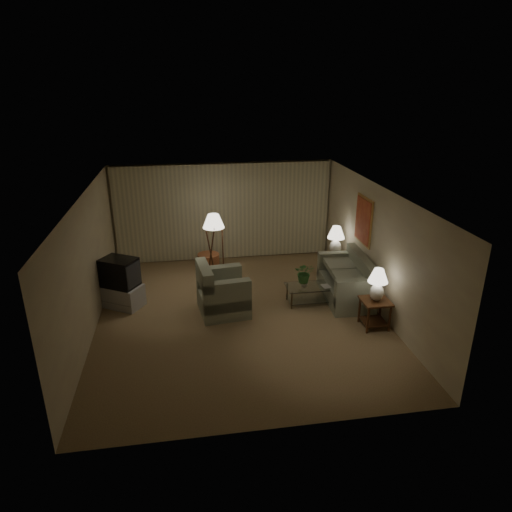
{
  "coord_description": "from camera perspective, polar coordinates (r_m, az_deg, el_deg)",
  "views": [
    {
      "loc": [
        -1.06,
        -8.68,
        4.79
      ],
      "look_at": [
        0.44,
        0.6,
        1.11
      ],
      "focal_mm": 32.0,
      "sensor_mm": 36.0,
      "label": 1
    }
  ],
  "objects": [
    {
      "name": "vase",
      "position": [
        10.3,
        6.03,
        -3.45
      ],
      "size": [
        0.18,
        0.18,
        0.14
      ],
      "primitive_type": "imported",
      "rotation": [
        0.0,
        0.0,
        0.43
      ],
      "color": "silver",
      "rests_on": "coffee_table"
    },
    {
      "name": "side_table_near",
      "position": [
        9.65,
        14.64,
        -6.37
      ],
      "size": [
        0.56,
        0.56,
        0.6
      ],
      "color": "#391E0F",
      "rests_on": "ground"
    },
    {
      "name": "book",
      "position": [
        10.35,
        8.31,
        -3.83
      ],
      "size": [
        0.2,
        0.26,
        0.02
      ],
      "primitive_type": "imported",
      "rotation": [
        0.0,
        0.0,
        0.12
      ],
      "color": "olive",
      "rests_on": "coffee_table"
    },
    {
      "name": "crt_tv",
      "position": [
        10.43,
        -16.69,
        -1.97
      ],
      "size": [
        1.21,
        1.19,
        0.64
      ],
      "primitive_type": "cube",
      "rotation": [
        0.0,
        0.0,
        -0.54
      ],
      "color": "black",
      "rests_on": "tv_cabinet"
    },
    {
      "name": "ottoman",
      "position": [
        12.35,
        -5.95,
        -0.6
      ],
      "size": [
        0.77,
        0.77,
        0.39
      ],
      "primitive_type": "cylinder",
      "rotation": [
        0.0,
        0.0,
        -0.42
      ],
      "color": "#AD5A3A",
      "rests_on": "ground"
    },
    {
      "name": "coffee_table",
      "position": [
        10.43,
        6.79,
        -4.44
      ],
      "size": [
        1.1,
        0.6,
        0.41
      ],
      "color": "silver",
      "rests_on": "ground"
    },
    {
      "name": "table_lamp_far",
      "position": [
        11.62,
        9.96,
        2.23
      ],
      "size": [
        0.44,
        0.44,
        0.75
      ],
      "color": "white",
      "rests_on": "side_table_far"
    },
    {
      "name": "tv_cabinet",
      "position": [
        10.66,
        -16.37,
        -4.78
      ],
      "size": [
        1.36,
        1.32,
        0.5
      ],
      "primitive_type": "cube",
      "rotation": [
        0.0,
        0.0,
        -0.54
      ],
      "color": "#A5A5A7",
      "rests_on": "ground"
    },
    {
      "name": "room_shell",
      "position": [
        10.69,
        -3.01,
        4.81
      ],
      "size": [
        6.04,
        7.02,
        2.72
      ],
      "color": "beige",
      "rests_on": "ground"
    },
    {
      "name": "ground",
      "position": [
        9.97,
        -1.98,
        -7.35
      ],
      "size": [
        7.0,
        7.0,
        0.0
      ],
      "primitive_type": "plane",
      "color": "#9B8155",
      "rests_on": "ground"
    },
    {
      "name": "side_table_far",
      "position": [
        11.84,
        9.76,
        -0.68
      ],
      "size": [
        0.55,
        0.46,
        0.6
      ],
      "color": "#391E0F",
      "rests_on": "ground"
    },
    {
      "name": "sofa",
      "position": [
        10.71,
        11.1,
        -3.2
      ],
      "size": [
        1.96,
        1.16,
        0.82
      ],
      "rotation": [
        0.0,
        0.0,
        -1.64
      ],
      "color": "gray",
      "rests_on": "ground"
    },
    {
      "name": "table_lamp_near",
      "position": [
        9.39,
        14.98,
        -3.15
      ],
      "size": [
        0.4,
        0.4,
        0.69
      ],
      "color": "white",
      "rests_on": "side_table_near"
    },
    {
      "name": "armchair",
      "position": [
        9.92,
        -4.13,
        -4.65
      ],
      "size": [
        1.29,
        1.24,
        0.89
      ],
      "rotation": [
        0.0,
        0.0,
        1.69
      ],
      "color": "gray",
      "rests_on": "ground"
    },
    {
      "name": "flowers",
      "position": [
        10.17,
        6.1,
        -1.86
      ],
      "size": [
        0.52,
        0.48,
        0.48
      ],
      "primitive_type": "imported",
      "rotation": [
        0.0,
        0.0,
        -0.27
      ],
      "color": "#397735",
      "rests_on": "vase"
    },
    {
      "name": "floor_lamp",
      "position": [
        11.52,
        -5.24,
        1.41
      ],
      "size": [
        0.54,
        0.54,
        1.67
      ],
      "color": "#391E0F",
      "rests_on": "ground"
    }
  ]
}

